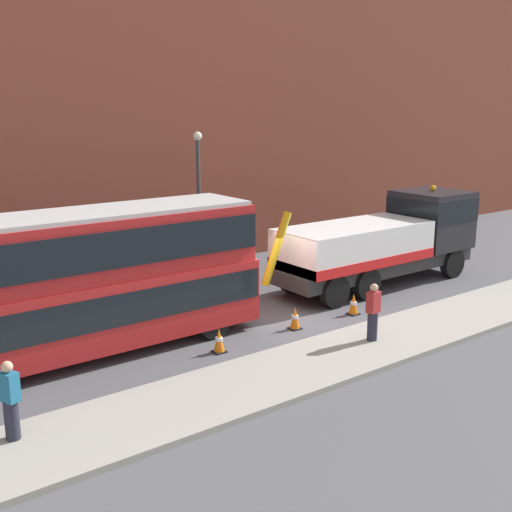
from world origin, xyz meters
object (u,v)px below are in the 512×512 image
object	(u,v)px
traffic_cone_near_bus	(219,341)
recovery_tow_truck	(386,239)
double_decker_bus	(70,280)
street_lamp	(199,191)
traffic_cone_midway	(295,319)
traffic_cone_near_truck	(353,305)
pedestrian_onlooker	(10,401)
pedestrian_bystander	(373,313)

from	to	relation	value
traffic_cone_near_bus	recovery_tow_truck	bearing A→B (deg)	12.83
double_decker_bus	street_lamp	size ratio (longest dim) A/B	1.90
traffic_cone_midway	traffic_cone_near_truck	distance (m)	2.49
pedestrian_onlooker	double_decker_bus	bearing A→B (deg)	31.42
pedestrian_onlooker	traffic_cone_near_bus	world-z (taller)	pedestrian_onlooker
traffic_cone_midway	street_lamp	size ratio (longest dim) A/B	0.12
recovery_tow_truck	traffic_cone_near_truck	world-z (taller)	recovery_tow_truck
double_decker_bus	traffic_cone_near_truck	world-z (taller)	double_decker_bus
pedestrian_bystander	traffic_cone_near_bus	distance (m)	4.53
traffic_cone_midway	street_lamp	bearing A→B (deg)	80.78
recovery_tow_truck	traffic_cone_near_truck	distance (m)	4.52
recovery_tow_truck	pedestrian_onlooker	world-z (taller)	recovery_tow_truck
double_decker_bus	traffic_cone_midway	xyz separation A→B (m)	(6.39, -1.93, -1.89)
traffic_cone_near_bus	traffic_cone_near_truck	world-z (taller)	same
pedestrian_bystander	traffic_cone_near_truck	bearing A→B (deg)	-43.82
traffic_cone_midway	pedestrian_bystander	bearing A→B (deg)	-69.02
recovery_tow_truck	pedestrian_bystander	world-z (taller)	recovery_tow_truck
double_decker_bus	pedestrian_onlooker	bearing A→B (deg)	-126.68
pedestrian_bystander	street_lamp	size ratio (longest dim) A/B	0.29
traffic_cone_midway	traffic_cone_near_truck	xyz separation A→B (m)	(2.49, -0.09, 0.00)
double_decker_bus	traffic_cone_near_bus	bearing A→B (deg)	-31.75
street_lamp	pedestrian_bystander	bearing A→B (deg)	-91.74
pedestrian_bystander	street_lamp	bearing A→B (deg)	-11.10
recovery_tow_truck	double_decker_bus	distance (m)	12.67
recovery_tow_truck	street_lamp	xyz separation A→B (m)	(-5.06, 5.56, 1.71)
recovery_tow_truck	pedestrian_onlooker	xyz separation A→B (m)	(-15.48, -3.78, -0.77)
double_decker_bus	pedestrian_bystander	xyz separation A→B (m)	(7.30, -4.32, -1.25)
double_decker_bus	traffic_cone_midway	size ratio (longest dim) A/B	15.35
double_decker_bus	traffic_cone_midway	world-z (taller)	double_decker_bus
pedestrian_bystander	traffic_cone_near_truck	size ratio (longest dim) A/B	2.38
pedestrian_onlooker	street_lamp	bearing A→B (deg)	19.97
pedestrian_onlooker	pedestrian_bystander	bearing A→B (deg)	-24.97
traffic_cone_near_truck	street_lamp	bearing A→B (deg)	99.55
pedestrian_onlooker	pedestrian_bystander	xyz separation A→B (m)	(10.12, -0.54, 0.00)
pedestrian_bystander	traffic_cone_midway	distance (m)	2.64
pedestrian_bystander	recovery_tow_truck	bearing A→B (deg)	-60.47
pedestrian_onlooker	street_lamp	xyz separation A→B (m)	(10.42, 9.34, 2.49)
pedestrian_onlooker	traffic_cone_midway	xyz separation A→B (m)	(9.20, 1.85, -0.64)
traffic_cone_midway	double_decker_bus	bearing A→B (deg)	163.15
traffic_cone_near_bus	traffic_cone_midway	bearing A→B (deg)	3.35
recovery_tow_truck	pedestrian_onlooker	bearing A→B (deg)	-166.27
double_decker_bus	pedestrian_bystander	size ratio (longest dim) A/B	6.46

